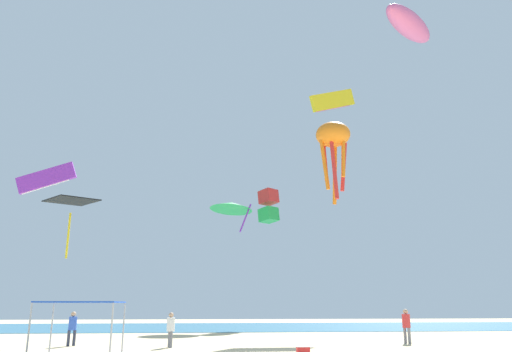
% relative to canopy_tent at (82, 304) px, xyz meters
% --- Properties ---
extents(ocean_strip, '(110.00, 20.32, 0.03)m').
position_rel_canopy_tent_xyz_m(ocean_strip, '(8.26, 27.74, -2.14)').
color(ocean_strip, teal).
rests_on(ocean_strip, ground).
extents(canopy_tent, '(3.26, 2.99, 2.26)m').
position_rel_canopy_tent_xyz_m(canopy_tent, '(0.00, 0.00, 0.00)').
color(canopy_tent, '#B2B2B7').
rests_on(canopy_tent, ground).
extents(person_near_tent, '(0.42, 0.42, 1.76)m').
position_rel_canopy_tent_xyz_m(person_near_tent, '(-1.74, 5.57, -1.12)').
color(person_near_tent, '#33384C').
rests_on(person_near_tent, ground).
extents(person_leftmost, '(0.41, 0.45, 1.73)m').
position_rel_canopy_tent_xyz_m(person_leftmost, '(3.55, 4.16, -1.14)').
color(person_leftmost, slate).
rests_on(person_leftmost, ground).
extents(person_central, '(0.45, 0.48, 1.88)m').
position_rel_canopy_tent_xyz_m(person_central, '(16.70, 5.51, -1.05)').
color(person_central, slate).
rests_on(person_central, ground).
extents(cooler_box, '(0.57, 0.37, 0.35)m').
position_rel_canopy_tent_xyz_m(cooler_box, '(9.65, -0.09, -1.98)').
color(cooler_box, red).
rests_on(cooler_box, ground).
extents(kite_parafoil_yellow, '(5.46, 2.73, 3.54)m').
position_rel_canopy_tent_xyz_m(kite_parafoil_yellow, '(17.98, 23.91, 20.70)').
color(kite_parafoil_yellow, yellow).
extents(kite_diamond_black, '(3.43, 3.43, 3.36)m').
position_rel_canopy_tent_xyz_m(kite_diamond_black, '(-2.51, 5.90, 5.58)').
color(kite_diamond_black, black).
extents(kite_box_red, '(2.29, 2.32, 3.48)m').
position_rel_canopy_tent_xyz_m(kite_box_red, '(11.52, 27.10, 9.95)').
color(kite_box_red, red).
extents(kite_inflatable_pink, '(5.96, 5.51, 2.28)m').
position_rel_canopy_tent_xyz_m(kite_inflatable_pink, '(20.36, 9.57, 20.93)').
color(kite_inflatable_pink, pink).
extents(kite_octopus_orange, '(2.91, 2.91, 4.86)m').
position_rel_canopy_tent_xyz_m(kite_octopus_orange, '(12.67, 4.61, 9.59)').
color(kite_octopus_orange, orange).
extents(kite_delta_green, '(5.84, 5.84, 3.35)m').
position_rel_canopy_tent_xyz_m(kite_delta_green, '(7.48, 23.57, 9.14)').
color(kite_delta_green, green).
extents(kite_parafoil_purple, '(3.94, 0.41, 2.39)m').
position_rel_canopy_tent_xyz_m(kite_parafoil_purple, '(-5.64, 10.61, 8.23)').
color(kite_parafoil_purple, purple).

